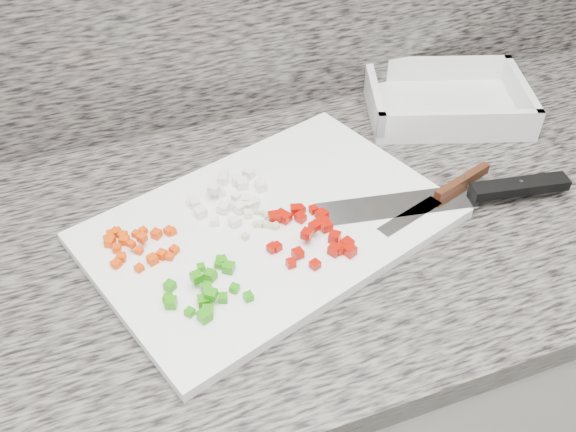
% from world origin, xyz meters
% --- Properties ---
extents(cabinet, '(3.92, 0.62, 0.86)m').
position_xyz_m(cabinet, '(0.00, 1.44, 0.43)').
color(cabinet, beige).
rests_on(cabinet, ground).
extents(countertop, '(3.96, 0.64, 0.04)m').
position_xyz_m(countertop, '(0.00, 1.44, 0.88)').
color(countertop, '#605C55').
rests_on(countertop, cabinet).
extents(cutting_board, '(0.57, 0.46, 0.02)m').
position_xyz_m(cutting_board, '(-0.00, 1.44, 0.91)').
color(cutting_board, white).
rests_on(cutting_board, countertop).
extents(carrot_pile, '(0.10, 0.09, 0.02)m').
position_xyz_m(carrot_pile, '(-0.19, 1.45, 0.92)').
color(carrot_pile, '#D93B04').
rests_on(carrot_pile, cutting_board).
extents(onion_pile, '(0.12, 0.13, 0.02)m').
position_xyz_m(onion_pile, '(-0.04, 1.50, 0.92)').
color(onion_pile, white).
rests_on(onion_pile, cutting_board).
extents(green_pepper_pile, '(0.11, 0.10, 0.02)m').
position_xyz_m(green_pepper_pile, '(-0.12, 1.34, 0.92)').
color(green_pepper_pile, '#25880C').
rests_on(green_pepper_pile, cutting_board).
extents(red_pepper_pile, '(0.11, 0.13, 0.02)m').
position_xyz_m(red_pepper_pile, '(0.04, 1.39, 0.92)').
color(red_pepper_pile, '#9D0B02').
rests_on(red_pepper_pile, cutting_board).
extents(garlic_pile, '(0.06, 0.05, 0.01)m').
position_xyz_m(garlic_pile, '(-0.01, 1.43, 0.92)').
color(garlic_pile, beige).
rests_on(garlic_pile, cutting_board).
extents(chef_knife, '(0.38, 0.10, 0.02)m').
position_xyz_m(chef_knife, '(0.30, 1.38, 0.92)').
color(chef_knife, silver).
rests_on(chef_knife, cutting_board).
extents(paring_knife, '(0.22, 0.09, 0.02)m').
position_xyz_m(paring_knife, '(0.27, 1.40, 0.92)').
color(paring_knife, silver).
rests_on(paring_knife, cutting_board).
extents(tray, '(0.32, 0.27, 0.06)m').
position_xyz_m(tray, '(0.39, 1.62, 0.92)').
color(tray, silver).
rests_on(tray, countertop).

